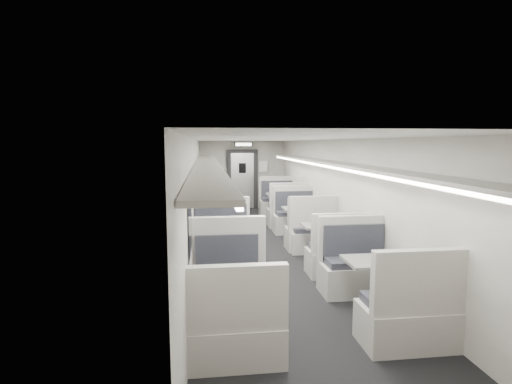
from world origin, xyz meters
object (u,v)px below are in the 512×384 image
object	(u,v)px
booth_left_d	(231,299)
booth_right_c	(324,243)
booth_right_b	(302,224)
booth_right_d	(378,287)
booth_left_a	(216,212)
booth_right_a	(283,207)
booth_left_b	(219,227)
exit_sign	(243,144)
passenger	(223,197)
vestibule_door	(242,180)
booth_left_c	(224,252)

from	to	relation	value
booth_left_d	booth_right_c	world-z (taller)	booth_right_c
booth_right_b	booth_right_d	distance (m)	4.27
booth_left_a	booth_right_a	size ratio (longest dim) A/B	0.85
booth_right_b	booth_right_c	distance (m)	1.79
booth_right_d	booth_left_b	bearing A→B (deg)	114.70
exit_sign	passenger	bearing A→B (deg)	-109.71
booth_right_d	passenger	world-z (taller)	passenger
booth_right_a	booth_right_b	bearing A→B (deg)	-90.00
booth_left_b	booth_right_d	xyz separation A→B (m)	(2.00, -4.35, 0.03)
booth_left_b	passenger	world-z (taller)	passenger
vestibule_door	booth_right_a	bearing A→B (deg)	-67.18
booth_right_b	exit_sign	distance (m)	4.85
booth_right_a	booth_right_c	world-z (taller)	booth_right_a
passenger	vestibule_door	bearing A→B (deg)	83.40
booth_left_c	booth_right_a	distance (m)	5.22
booth_left_d	booth_right_c	size ratio (longest dim) A/B	0.98
booth_right_c	passenger	xyz separation A→B (m)	(-1.82, 3.85, 0.43)
booth_left_d	booth_right_d	xyz separation A→B (m)	(2.00, 0.14, 0.02)
booth_right_d	vestibule_door	size ratio (longest dim) A/B	1.06
booth_left_c	exit_sign	size ratio (longest dim) A/B	3.77
booth_left_d	booth_right_a	bearing A→B (deg)	73.77
booth_left_c	booth_right_d	world-z (taller)	booth_left_c
booth_left_a	booth_right_c	distance (m)	4.41
booth_right_a	passenger	xyz separation A→B (m)	(-1.82, -0.40, 0.39)
booth_right_c	booth_left_d	bearing A→B (deg)	-127.35
booth_right_a	vestibule_door	distance (m)	2.65
booth_left_b	booth_right_a	distance (m)	3.11
booth_left_c	exit_sign	world-z (taller)	exit_sign
booth_left_a	booth_left_c	size ratio (longest dim) A/B	0.85
booth_right_b	passenger	bearing A→B (deg)	131.42
booth_left_a	booth_left_b	xyz separation A→B (m)	(0.00, -2.06, 0.01)
booth_left_b	booth_right_a	size ratio (longest dim) A/B	0.88
booth_right_a	booth_right_b	world-z (taller)	booth_right_a
booth_left_c	booth_right_a	world-z (taller)	same
booth_left_a	booth_right_b	bearing A→B (deg)	-46.95
booth_left_b	exit_sign	size ratio (longest dim) A/B	3.30
booth_left_c	booth_right_d	bearing A→B (deg)	-43.67
exit_sign	booth_right_a	bearing A→B (deg)	-62.10
booth_left_b	passenger	xyz separation A→B (m)	(0.18, 1.98, 0.44)
booth_left_a	booth_left_b	distance (m)	2.06
booth_right_b	booth_right_c	world-z (taller)	booth_right_b
booth_right_b	booth_right_c	xyz separation A→B (m)	(0.00, -1.79, -0.02)
booth_left_c	vestibule_door	bearing A→B (deg)	82.10
booth_left_a	booth_right_d	distance (m)	6.71
booth_left_c	booth_right_d	xyz separation A→B (m)	(2.00, -1.91, -0.02)
booth_left_a	booth_left_b	size ratio (longest dim) A/B	0.97
booth_left_b	passenger	size ratio (longest dim) A/B	1.27
booth_left_c	vestibule_door	size ratio (longest dim) A/B	1.11
booth_right_c	booth_right_a	bearing A→B (deg)	90.00
vestibule_door	exit_sign	distance (m)	1.33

